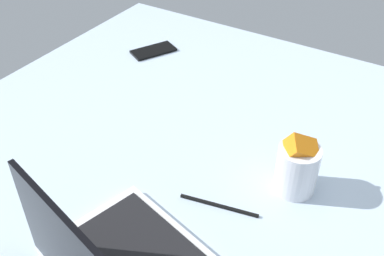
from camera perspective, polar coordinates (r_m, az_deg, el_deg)
The scene contains 4 objects.
bed_mattress at distance 105.88cm, azimuth 10.39°, elevation -12.50°, with size 180.00×140.00×18.00cm, color silver.
snack_cup at distance 98.90cm, azimuth 12.93°, elevation -4.77°, with size 9.00×9.00×14.60cm.
cell_phone at distance 151.16cm, azimuth -4.83°, elevation 9.59°, with size 6.80×14.00×0.80cm, color black.
charger_cable at distance 96.66cm, azimuth 3.37°, elevation -9.66°, with size 17.00×0.60×0.60cm, color black.
Camera 1 is at (-19.10, 66.30, 89.32)cm, focal length 42.74 mm.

